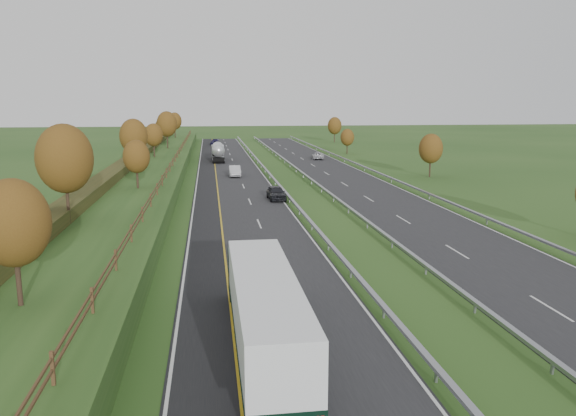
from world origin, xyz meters
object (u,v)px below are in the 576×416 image
road_tanker (218,151)px  car_silver_mid (235,171)px  box_lorry (263,309)px  car_oncoming (318,156)px  car_dark_near (276,193)px  car_small_far (215,142)px

road_tanker → car_silver_mid: 23.90m
box_lorry → car_silver_mid: bearing=88.5°
car_silver_mid → car_oncoming: bearing=53.4°
car_silver_mid → car_dark_near: bearing=-80.4°
road_tanker → car_silver_mid: (2.10, -23.79, -1.02)m
car_silver_mid → box_lorry: bearing=-91.9°
road_tanker → car_oncoming: (19.70, 0.22, -1.15)m
road_tanker → box_lorry: bearing=-89.7°
car_small_far → car_oncoming: 45.39m
car_silver_mid → car_oncoming: 29.77m
road_tanker → car_dark_near: (5.90, -45.51, -1.02)m
road_tanker → car_dark_near: road_tanker is taller
car_dark_near → box_lorry: bearing=-99.6°
road_tanker → car_dark_near: size_ratio=2.38×
box_lorry → road_tanker: size_ratio=1.45×
box_lorry → car_small_far: 127.38m
car_small_far → box_lorry: bearing=-83.5°
box_lorry → car_silver_mid: size_ratio=3.33×
road_tanker → car_silver_mid: road_tanker is taller
road_tanker → car_oncoming: bearing=0.6°
road_tanker → car_small_far: (-0.10, 41.07, -1.06)m
car_small_far → car_oncoming: size_ratio=1.09×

